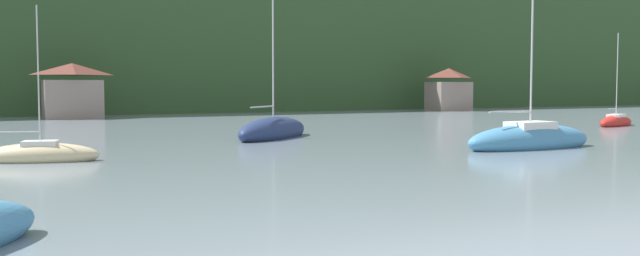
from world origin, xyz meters
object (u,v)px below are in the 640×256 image
object	(u,v)px
shore_building_westcentral	(449,90)
sailboat_far_0	(530,140)
sailboat_far_2	(40,155)
shore_building_west	(73,92)
sailboat_far_1	(616,122)
sailboat_far_5	(273,131)

from	to	relation	value
shore_building_westcentral	sailboat_far_0	world-z (taller)	sailboat_far_0
sailboat_far_2	sailboat_far_0	bearing A→B (deg)	4.63
shore_building_westcentral	shore_building_west	bearing A→B (deg)	-179.83
sailboat_far_0	sailboat_far_2	size ratio (longest dim) A/B	1.46
shore_building_west	shore_building_westcentral	bearing A→B (deg)	0.17
shore_building_westcentral	sailboat_far_0	bearing A→B (deg)	-124.05
shore_building_west	sailboat_far_1	world-z (taller)	sailboat_far_1
shore_building_westcentral	sailboat_far_5	size ratio (longest dim) A/B	0.53
shore_building_west	sailboat_far_5	world-z (taller)	sailboat_far_5
shore_building_westcentral	sailboat_far_5	distance (m)	50.59
sailboat_far_5	sailboat_far_0	bearing A→B (deg)	-94.99
shore_building_west	sailboat_far_5	distance (m)	32.93
sailboat_far_1	sailboat_far_5	bearing A→B (deg)	158.43
sailboat_far_5	shore_building_west	bearing A→B (deg)	62.38
shore_building_westcentral	sailboat_far_1	world-z (taller)	sailboat_far_1
sailboat_far_1	sailboat_far_5	distance (m)	29.53
shore_building_west	shore_building_westcentral	size ratio (longest dim) A/B	1.03
shore_building_west	sailboat_far_1	distance (m)	49.61
shore_building_west	shore_building_westcentral	xyz separation A→B (m)	(46.39, 0.14, 0.04)
shore_building_westcentral	sailboat_far_2	xyz separation A→B (m)	(-52.95, -39.47, -2.40)
shore_building_westcentral	sailboat_far_5	bearing A→B (deg)	-140.50
shore_building_westcentral	sailboat_far_0	size ratio (longest dim) A/B	0.55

